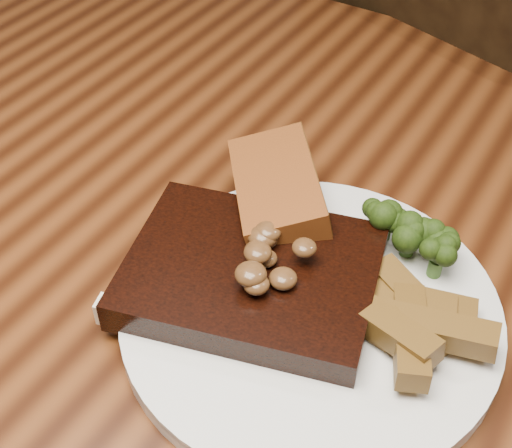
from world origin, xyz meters
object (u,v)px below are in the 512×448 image
at_px(plate, 310,313).
at_px(potato_wedges, 377,320).
at_px(steak, 251,275).
at_px(dining_table, 240,322).
at_px(chair_far, 447,156).
at_px(garlic_bread, 277,205).

bearing_deg(plate, potato_wedges, 6.21).
distance_m(steak, potato_wedges, 0.10).
height_order(dining_table, steak, steak).
relative_size(dining_table, chair_far, 1.80).
distance_m(plate, potato_wedges, 0.05).
distance_m(plate, garlic_bread, 0.10).
bearing_deg(chair_far, plate, 112.78).
height_order(chair_far, steak, chair_far).
height_order(steak, potato_wedges, steak).
distance_m(dining_table, garlic_bread, 0.13).
xyz_separation_m(plate, garlic_bread, (-0.07, 0.07, 0.02)).
xyz_separation_m(chair_far, potato_wedges, (0.11, -0.59, 0.29)).
distance_m(chair_far, plate, 0.65).
bearing_deg(steak, dining_table, 119.50).
bearing_deg(potato_wedges, dining_table, 169.65).
distance_m(chair_far, potato_wedges, 0.66).
bearing_deg(plate, chair_far, 95.69).
bearing_deg(dining_table, garlic_bread, 75.18).
xyz_separation_m(plate, steak, (-0.05, -0.01, 0.02)).
distance_m(dining_table, plate, 0.13).
xyz_separation_m(steak, garlic_bread, (-0.02, 0.08, -0.00)).
bearing_deg(steak, garlic_bread, 91.85).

